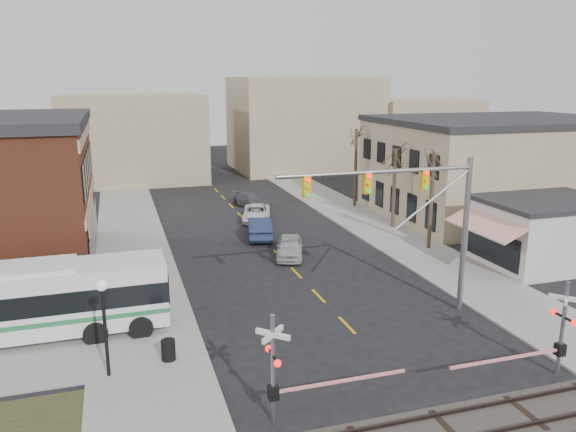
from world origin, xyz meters
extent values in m
plane|color=black|center=(0.00, 0.00, 0.00)|extent=(160.00, 160.00, 0.00)
cube|color=gray|center=(-9.50, 20.00, 0.06)|extent=(5.00, 60.00, 0.12)
cube|color=gray|center=(9.50, 20.00, 0.06)|extent=(5.00, 60.00, 0.12)
cube|color=#2D231E|center=(0.00, -6.08, 0.12)|extent=(160.00, 0.08, 0.14)
cube|color=tan|center=(-11.95, 16.00, 4.30)|extent=(0.10, 15.00, 0.50)
cube|color=tan|center=(-11.95, 16.00, 8.40)|extent=(0.10, 15.00, 0.70)
cube|color=black|center=(-11.95, 16.00, 1.80)|extent=(0.08, 13.00, 2.60)
cube|color=gray|center=(22.00, 20.00, 4.00)|extent=(20.00, 15.00, 8.00)
cube|color=#262628|center=(22.00, 20.00, 8.25)|extent=(20.30, 15.30, 0.50)
cube|color=beige|center=(16.00, 7.00, 2.00)|extent=(8.00, 6.00, 4.00)
cube|color=#262628|center=(16.00, 7.00, 4.15)|extent=(8.20, 6.20, 0.30)
cube|color=red|center=(11.20, 7.00, 3.00)|extent=(1.68, 6.00, 0.87)
cylinder|color=#382B21|center=(10.50, 12.00, 3.50)|extent=(0.28, 0.28, 6.75)
cylinder|color=#382B21|center=(10.80, 18.00, 3.27)|extent=(0.28, 0.28, 6.30)
cylinder|color=#382B21|center=(11.00, 26.00, 3.72)|extent=(0.28, 0.28, 7.20)
cube|color=silver|center=(-14.97, 4.84, 1.94)|extent=(13.28, 3.02, 2.97)
cube|color=black|center=(-14.97, 4.84, 2.15)|extent=(13.32, 3.06, 0.99)
cube|color=#236A3F|center=(-14.97, 4.84, 1.27)|extent=(13.32, 3.06, 0.22)
cylinder|color=black|center=(-14.97, 4.84, 0.55)|extent=(1.14, 2.88, 1.10)
cylinder|color=gray|center=(6.39, 2.11, 4.00)|extent=(0.28, 0.28, 8.00)
cylinder|color=gray|center=(1.42, 2.11, 7.50)|extent=(9.95, 0.20, 0.20)
cube|color=gold|center=(3.89, 2.11, 7.00)|extent=(0.35, 0.30, 1.00)
cube|color=gold|center=(0.89, 2.11, 7.00)|extent=(0.35, 0.30, 1.00)
cube|color=gold|center=(-2.11, 2.11, 7.00)|extent=(0.35, 0.30, 1.00)
cylinder|color=gray|center=(-5.57, -4.50, 2.00)|extent=(0.16, 0.16, 4.00)
cube|color=silver|center=(-5.57, -4.50, 3.30)|extent=(1.00, 1.00, 0.18)
cube|color=silver|center=(-5.57, -4.50, 3.30)|extent=(1.00, 1.00, 0.18)
sphere|color=#FF0C0C|center=(-5.57, -5.05, 2.50)|extent=(0.26, 0.26, 0.26)
sphere|color=#FF0C0C|center=(-5.57, -3.95, 2.50)|extent=(0.26, 0.26, 0.26)
cube|color=black|center=(-5.57, -4.50, 1.10)|extent=(0.35, 0.35, 0.50)
cube|color=#FF0C0C|center=(-2.97, -4.50, 1.10)|extent=(5.00, 0.10, 0.10)
cylinder|color=gray|center=(6.35, -4.85, 2.00)|extent=(0.16, 0.16, 4.00)
cube|color=silver|center=(6.35, -4.85, 3.30)|extent=(1.00, 1.00, 0.18)
cube|color=silver|center=(6.35, -4.85, 3.30)|extent=(1.00, 1.00, 0.18)
sphere|color=#FF0C0C|center=(6.35, -5.40, 2.50)|extent=(0.26, 0.26, 0.26)
sphere|color=#FF0C0C|center=(6.35, -4.30, 2.50)|extent=(0.26, 0.26, 0.26)
cube|color=black|center=(6.35, -4.85, 1.10)|extent=(0.35, 0.35, 0.50)
cube|color=#FF0C0C|center=(3.75, -4.85, 1.10)|extent=(5.00, 0.10, 0.10)
cylinder|color=black|center=(-11.10, 0.25, 1.96)|extent=(0.14, 0.14, 3.69)
sphere|color=silver|center=(-11.10, 0.25, 3.96)|extent=(0.44, 0.44, 0.44)
cylinder|color=black|center=(-8.67, 0.86, 0.57)|extent=(0.60, 0.60, 0.89)
imported|color=#A6A7AB|center=(0.56, 13.19, 0.73)|extent=(3.02, 4.64, 1.47)
imported|color=#1C2748|center=(-0.17, 18.39, 0.81)|extent=(2.67, 5.13, 1.61)
imported|color=silver|center=(0.88, 23.59, 0.67)|extent=(3.49, 5.24, 1.34)
imported|color=#434349|center=(1.70, 28.79, 0.67)|extent=(3.36, 4.95, 1.33)
imported|color=#5F4F4C|center=(-9.98, 4.53, 1.02)|extent=(0.63, 0.77, 1.81)
imported|color=#2E3251|center=(-10.46, 7.68, 0.93)|extent=(0.99, 1.00, 1.62)
camera|label=1|loc=(-10.27, -21.36, 11.69)|focal=35.00mm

